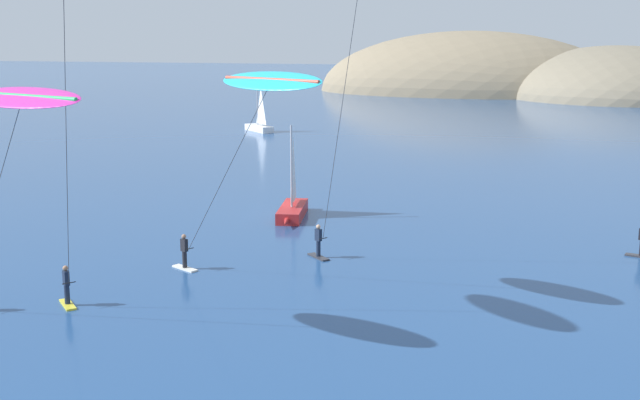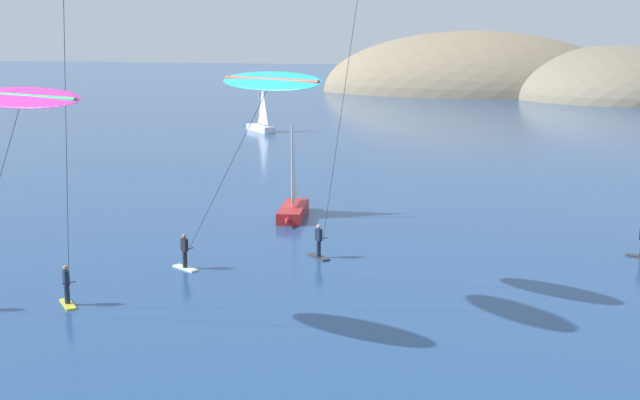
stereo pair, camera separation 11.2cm
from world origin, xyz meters
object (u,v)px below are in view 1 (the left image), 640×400
Objects in this scene: kitesurfer_cyan at (263,97)px; sailboat_far at (258,126)px; kitesurfer_pink at (64,13)px; kitesurfer_magenta at (17,112)px; sailboat_near at (292,208)px.

sailboat_far is at bearing 110.30° from kitesurfer_cyan.
sailboat_far is 0.60× the size of kitesurfer_cyan.
sailboat_far is 0.44× the size of kitesurfer_pink.
sailboat_near is at bearing 80.71° from kitesurfer_magenta.
kitesurfer_cyan reaches higher than sailboat_near.
kitesurfer_pink reaches higher than kitesurfer_magenta.
kitesurfer_pink reaches higher than sailboat_near.
kitesurfer_magenta is 4.06m from kitesurfer_pink.
kitesurfer_magenta is at bearing -99.29° from sailboat_near.
sailboat_near is 22.63m from kitesurfer_magenta.
sailboat_near is at bearing 103.11° from kitesurfer_cyan.
kitesurfer_cyan reaches higher than sailboat_far.
sailboat_far is at bearing 102.60° from kitesurfer_magenta.
kitesurfer_magenta is 9.63m from kitesurfer_cyan.
sailboat_near is 22.20m from kitesurfer_pink.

